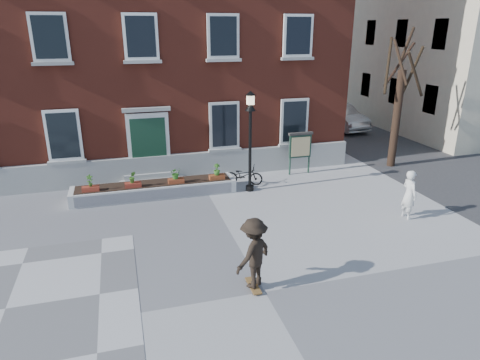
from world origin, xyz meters
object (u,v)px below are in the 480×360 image
object	(u,v)px
bystander	(409,195)
skateboarder	(254,253)
parked_car	(338,116)
lamp_post	(250,128)
notice_board	(300,146)
bicycle	(243,175)

from	to	relation	value
bystander	skateboarder	distance (m)	6.78
skateboarder	parked_car	bearing A→B (deg)	55.73
parked_car	lamp_post	distance (m)	12.64
parked_car	notice_board	size ratio (longest dim) A/B	2.56
bicycle	bystander	bearing A→B (deg)	-115.02
parked_car	lamp_post	xyz separation A→B (m)	(-8.67, -9.03, 1.75)
skateboarder	lamp_post	bearing A→B (deg)	73.66
bystander	notice_board	bearing A→B (deg)	15.30
notice_board	lamp_post	bearing A→B (deg)	-152.99
notice_board	skateboarder	bearing A→B (deg)	-120.42
parked_car	notice_board	xyz separation A→B (m)	(-5.95, -7.65, 0.47)
bystander	bicycle	bearing A→B (deg)	41.57
parked_car	bicycle	bearing A→B (deg)	-142.51
bystander	notice_board	distance (m)	5.59
skateboarder	bicycle	bearing A→B (deg)	75.59
bicycle	bystander	xyz separation A→B (m)	(4.43, -4.65, 0.44)
lamp_post	notice_board	size ratio (longest dim) A/B	2.10
bystander	notice_board	xyz separation A→B (m)	(-1.67, 5.32, 0.41)
lamp_post	bicycle	bearing A→B (deg)	94.11
parked_car	skateboarder	bearing A→B (deg)	-130.43
parked_car	bystander	distance (m)	13.66
parked_car	skateboarder	distance (m)	18.77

